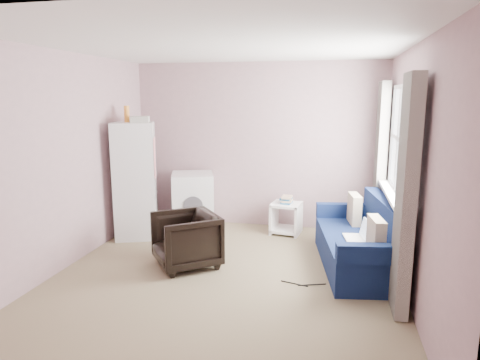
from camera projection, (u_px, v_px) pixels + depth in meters
The scene contains 8 objects.
room at pixel (226, 167), 4.53m from camera, with size 3.84×4.24×2.54m.
armchair at pixel (186, 237), 5.04m from camera, with size 0.69×0.65×0.71m, color black.
fridge at pixel (135, 180), 6.05m from camera, with size 0.72×0.72×1.87m.
washing_machine at pixel (193, 200), 6.47m from camera, with size 0.77×0.77×0.86m.
side_table at pixel (286, 216), 6.29m from camera, with size 0.47×0.47×0.56m.
sofa at pixel (363, 244), 5.01m from camera, with size 1.06×1.88×0.79m.
window_dressing at pixel (391, 175), 4.86m from camera, with size 0.17×2.62×2.18m.
floor_cables at pixel (303, 284), 4.59m from camera, with size 0.48×0.12×0.01m.
Camera 1 is at (1.11, -4.33, 1.98)m, focal length 32.00 mm.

